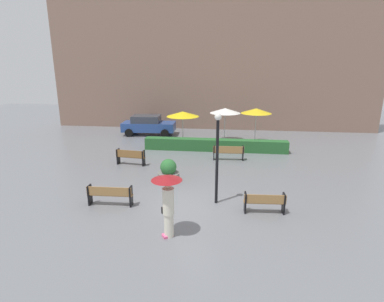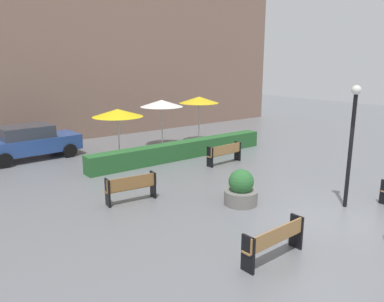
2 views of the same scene
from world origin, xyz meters
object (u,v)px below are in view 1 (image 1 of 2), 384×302
Objects in this scene: bench_near_left at (110,194)px; patio_umbrella_white at (225,111)px; patio_umbrella_yellow_far at (256,111)px; pedestrian_with_umbrella at (168,197)px; planter_pot at (168,172)px; bench_far_left at (130,156)px; bench_near_right at (265,202)px; patio_umbrella_yellow at (183,114)px; lamp_post at (217,149)px; bench_back_row at (228,152)px; parked_car at (148,125)px.

bench_near_left is 0.74× the size of patio_umbrella_white.
pedestrian_with_umbrella is at bearing -106.21° from patio_umbrella_yellow_far.
patio_umbrella_white reaches higher than planter_pot.
patio_umbrella_white reaches higher than bench_far_left.
bench_near_right is 0.69× the size of patio_umbrella_yellow.
lamp_post is 1.46× the size of patio_umbrella_yellow_far.
bench_back_row is 8.27m from bench_near_left.
lamp_post reaches higher than parked_car.
patio_umbrella_yellow_far is at bearing -13.74° from parked_car.
bench_near_left is at bearing -169.68° from lamp_post.
planter_pot is at bearing -120.51° from patio_umbrella_yellow_far.
pedestrian_with_umbrella reaches higher than bench_near_right.
lamp_post reaches higher than bench_back_row.
lamp_post is 1.61× the size of patio_umbrella_yellow.
lamp_post is at bearing -41.44° from planter_pot.
pedestrian_with_umbrella is 12.51m from patio_umbrella_yellow.
lamp_post is at bearing -73.53° from patio_umbrella_yellow.
parked_car is (-1.81, 12.98, 0.31)m from bench_near_left.
patio_umbrella_yellow_far reaches higher than bench_back_row.
patio_umbrella_yellow is at bearing -174.37° from patio_umbrella_yellow_far.
bench_back_row is at bearing -47.75° from patio_umbrella_yellow.
pedestrian_with_umbrella reaches higher than bench_near_left.
bench_far_left is at bearing -130.30° from patio_umbrella_white.
pedestrian_with_umbrella is at bearing -63.30° from bench_far_left.
bench_near_left is 0.49× the size of lamp_post.
bench_far_left reaches higher than bench_near_right.
bench_far_left is 1.49× the size of planter_pot.
bench_back_row is 0.49× the size of lamp_post.
lamp_post is 13.71m from parked_car.
pedestrian_with_umbrella is 1.87× the size of planter_pot.
lamp_post is 10.41m from patio_umbrella_yellow_far.
pedestrian_with_umbrella is 0.57× the size of lamp_post.
bench_near_right is at bearing -20.02° from lamp_post.
bench_near_left is 1.16× the size of bench_near_right.
bench_near_right is at bearing -33.28° from planter_pot.
patio_umbrella_yellow_far reaches higher than bench_near_left.
pedestrian_with_umbrella is 3.26m from lamp_post.
bench_back_row is 8.99m from parked_car.
patio_umbrella_yellow_far is 8.75m from parked_car.
patio_umbrella_yellow is (-2.85, 9.65, -0.16)m from lamp_post.
patio_umbrella_yellow reaches higher than bench_near_left.
patio_umbrella_white is (0.11, 10.54, -0.00)m from lamp_post.
patio_umbrella_white is 0.97× the size of patio_umbrella_yellow_far.
lamp_post reaches higher than bench_far_left.
parked_car is at bearing 121.72° from bench_near_right.
patio_umbrella_yellow_far is (1.84, 4.13, 1.87)m from bench_back_row.
pedestrian_with_umbrella is at bearing -72.88° from parked_car.
lamp_post is (2.43, -2.15, 1.83)m from planter_pot.
pedestrian_with_umbrella reaches higher than bench_far_left.
bench_back_row is at bearing -114.03° from patio_umbrella_yellow_far.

